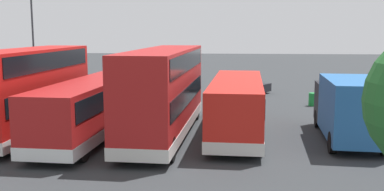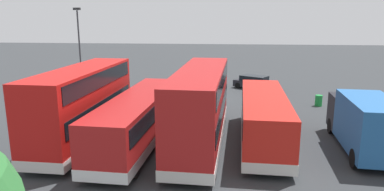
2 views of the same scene
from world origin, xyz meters
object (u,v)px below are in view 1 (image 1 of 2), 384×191
object	(u,v)px
bus_single_deck_third	(94,105)
bus_double_decker_second	(164,90)
lamp_post_tall	(33,37)
bus_single_deck_near_end	(237,105)
box_truck_blue	(349,107)
waste_bin_yellow	(313,99)
bus_double_decker_fourth	(30,89)
car_hatchback_silver	(243,84)

from	to	relation	value
bus_single_deck_third	bus_double_decker_second	bearing A→B (deg)	-176.25
bus_double_decker_second	lamp_post_tall	size ratio (longest dim) A/B	1.43
bus_single_deck_third	bus_single_deck_near_end	bearing A→B (deg)	-173.51
bus_single_deck_near_end	box_truck_blue	size ratio (longest dim) A/B	1.40
bus_double_decker_second	waste_bin_yellow	size ratio (longest dim) A/B	12.73
bus_single_deck_near_end	bus_double_decker_fourth	xyz separation A→B (m)	(10.85, 0.89, 0.83)
bus_single_deck_third	box_truck_blue	bearing A→B (deg)	-179.81
bus_double_decker_second	bus_double_decker_fourth	xyz separation A→B (m)	(7.08, 0.29, -0.00)
box_truck_blue	lamp_post_tall	distance (m)	27.38
bus_double_decker_fourth	bus_single_deck_third	bearing A→B (deg)	-179.26
bus_double_decker_second	bus_double_decker_fourth	size ratio (longest dim) A/B	1.14
box_truck_blue	lamp_post_tall	size ratio (longest dim) A/B	0.91
bus_single_deck_near_end	bus_single_deck_third	world-z (taller)	same
box_truck_blue	lamp_post_tall	xyz separation A→B (m)	(22.84, -14.75, 3.21)
bus_double_decker_fourth	car_hatchback_silver	world-z (taller)	bus_double_decker_fourth
lamp_post_tall	bus_double_decker_second	bearing A→B (deg)	132.88
box_truck_blue	bus_single_deck_third	bearing A→B (deg)	0.19
bus_single_deck_near_end	box_truck_blue	distance (m)	5.62
bus_double_decker_second	box_truck_blue	world-z (taller)	bus_double_decker_second
bus_double_decker_second	car_hatchback_silver	bearing A→B (deg)	-105.08
bus_double_decker_fourth	lamp_post_tall	bearing A→B (deg)	-66.57
car_hatchback_silver	lamp_post_tall	size ratio (longest dim) A/B	0.57
box_truck_blue	waste_bin_yellow	size ratio (longest dim) A/B	8.06
car_hatchback_silver	lamp_post_tall	bearing A→B (deg)	8.02
bus_single_deck_near_end	car_hatchback_silver	size ratio (longest dim) A/B	2.22
bus_single_deck_third	car_hatchback_silver	bearing A→B (deg)	-115.55
bus_single_deck_near_end	bus_double_decker_fourth	world-z (taller)	bus_double_decker_fourth
box_truck_blue	car_hatchback_silver	size ratio (longest dim) A/B	1.58
box_truck_blue	car_hatchback_silver	bearing A→B (deg)	-74.73
bus_single_deck_near_end	lamp_post_tall	world-z (taller)	lamp_post_tall
bus_double_decker_second	car_hatchback_silver	world-z (taller)	bus_double_decker_second
bus_single_deck_near_end	bus_double_decker_second	xyz separation A→B (m)	(3.77, 0.61, 0.83)
waste_bin_yellow	bus_double_decker_second	bearing A→B (deg)	47.01
bus_double_decker_second	lamp_post_tall	distance (m)	20.01
bus_single_deck_third	car_hatchback_silver	size ratio (longest dim) A/B	2.52
box_truck_blue	waste_bin_yellow	world-z (taller)	box_truck_blue
bus_single_deck_near_end	box_truck_blue	world-z (taller)	box_truck_blue
bus_single_deck_third	box_truck_blue	distance (m)	13.02
bus_single_deck_third	bus_double_decker_fourth	size ratio (longest dim) A/B	1.15
box_truck_blue	car_hatchback_silver	world-z (taller)	box_truck_blue
waste_bin_yellow	lamp_post_tall	bearing A→B (deg)	-10.76
bus_single_deck_near_end	lamp_post_tall	xyz separation A→B (m)	(17.28, -13.95, 3.30)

